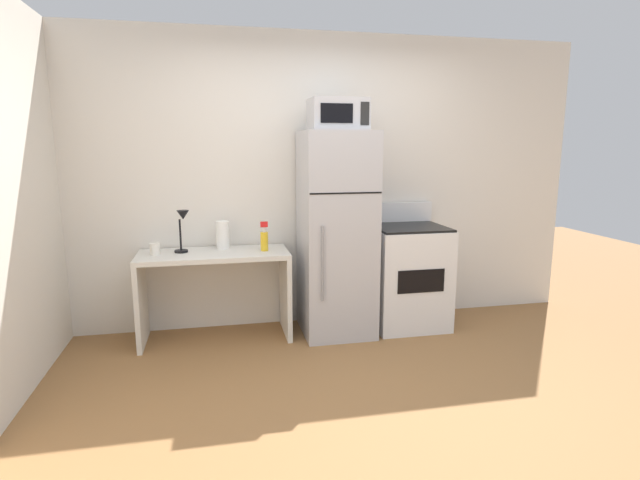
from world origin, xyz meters
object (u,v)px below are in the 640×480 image
(desk, at_px, (215,278))
(paper_towel_roll, at_px, (223,235))
(coffee_mug, at_px, (155,249))
(spray_bottle, at_px, (264,239))
(desk_lamp, at_px, (182,224))
(oven_range, at_px, (407,275))
(microwave, at_px, (338,115))
(refrigerator, at_px, (336,234))

(desk, height_order, paper_towel_roll, paper_towel_roll)
(coffee_mug, height_order, spray_bottle, spray_bottle)
(desk, height_order, desk_lamp, desk_lamp)
(desk, relative_size, oven_range, 1.13)
(desk_lamp, height_order, spray_bottle, desk_lamp)
(coffee_mug, relative_size, oven_range, 0.09)
(desk, distance_m, paper_towel_roll, 0.37)
(desk, bearing_deg, microwave, -4.11)
(spray_bottle, xyz_separation_m, refrigerator, (0.62, -0.03, 0.02))
(desk, relative_size, paper_towel_roll, 5.16)
(desk, bearing_deg, oven_range, -1.23)
(desk, xyz_separation_m, refrigerator, (1.04, -0.05, 0.34))
(oven_range, bearing_deg, spray_bottle, 179.40)
(paper_towel_roll, bearing_deg, desk, -121.86)
(desk, distance_m, refrigerator, 1.10)
(spray_bottle, bearing_deg, paper_towel_roll, 155.47)
(desk, bearing_deg, spray_bottle, -3.16)
(coffee_mug, height_order, refrigerator, refrigerator)
(microwave, xyz_separation_m, oven_range, (0.67, 0.04, -1.41))
(spray_bottle, height_order, paper_towel_roll, spray_bottle)
(coffee_mug, height_order, paper_towel_roll, paper_towel_roll)
(desk, distance_m, oven_range, 1.71)
(coffee_mug, bearing_deg, oven_range, -1.08)
(refrigerator, bearing_deg, desk, 177.06)
(coffee_mug, xyz_separation_m, spray_bottle, (0.89, -0.03, 0.05))
(desk_lamp, bearing_deg, oven_range, -2.35)
(desk, distance_m, spray_bottle, 0.53)
(coffee_mug, xyz_separation_m, refrigerator, (1.51, -0.06, 0.07))
(coffee_mug, bearing_deg, paper_towel_roll, 13.11)
(desk, bearing_deg, refrigerator, -2.94)
(refrigerator, xyz_separation_m, microwave, (0.00, -0.02, 1.00))
(paper_towel_roll, bearing_deg, oven_range, -5.91)
(desk, bearing_deg, paper_towel_roll, 58.14)
(coffee_mug, bearing_deg, spray_bottle, -1.79)
(coffee_mug, xyz_separation_m, paper_towel_roll, (0.55, 0.13, 0.07))
(coffee_mug, height_order, microwave, microwave)
(desk, xyz_separation_m, desk_lamp, (-0.24, 0.04, 0.46))
(microwave, bearing_deg, desk, 175.89)
(microwave, distance_m, oven_range, 1.56)
(desk, relative_size, refrigerator, 0.71)
(desk, height_order, spray_bottle, spray_bottle)
(desk, distance_m, coffee_mug, 0.54)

